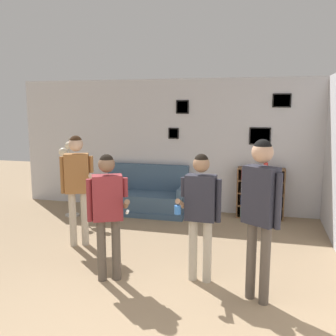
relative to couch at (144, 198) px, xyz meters
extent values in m
cube|color=silver|center=(0.88, 0.41, 1.04)|extent=(7.52, 0.06, 2.70)
cube|color=black|center=(0.72, 0.37, 1.83)|extent=(0.26, 0.02, 0.27)
cube|color=#B2B2BC|center=(0.72, 0.36, 1.83)|extent=(0.22, 0.01, 0.23)
cube|color=black|center=(2.26, 0.37, 1.28)|extent=(0.41, 0.02, 0.33)
cube|color=#B2B2BC|center=(2.26, 0.36, 1.28)|extent=(0.36, 0.01, 0.29)
cube|color=black|center=(0.53, 0.37, 1.30)|extent=(0.22, 0.02, 0.22)
cube|color=gray|center=(0.53, 0.36, 1.30)|extent=(0.17, 0.01, 0.18)
cube|color=black|center=(2.63, 0.37, 1.95)|extent=(0.34, 0.02, 0.26)
cube|color=#B2B2BC|center=(2.63, 0.36, 1.95)|extent=(0.30, 0.01, 0.22)
cube|color=#3D5670|center=(0.00, -0.06, -0.26)|extent=(1.81, 0.80, 0.10)
cube|color=#3D5670|center=(0.00, -0.06, -0.05)|extent=(1.75, 0.74, 0.32)
cube|color=#3D5670|center=(0.00, 0.27, 0.38)|extent=(1.75, 0.14, 0.54)
cube|color=#3D5670|center=(-0.84, -0.06, 0.20)|extent=(0.12, 0.74, 0.18)
cube|color=#3D5670|center=(0.84, -0.06, 0.20)|extent=(0.12, 0.74, 0.18)
cube|color=brown|center=(1.88, 0.19, 0.19)|extent=(0.02, 0.30, 0.98)
cube|color=brown|center=(2.74, 0.19, 0.19)|extent=(0.02, 0.30, 0.98)
cube|color=brown|center=(2.31, 0.33, 0.19)|extent=(0.89, 0.01, 0.98)
cube|color=brown|center=(2.31, 0.19, -0.29)|extent=(0.84, 0.30, 0.02)
cube|color=brown|center=(2.31, 0.19, 0.67)|extent=(0.84, 0.30, 0.02)
cube|color=brown|center=(2.31, 0.19, -0.06)|extent=(0.84, 0.30, 0.02)
cube|color=brown|center=(2.31, 0.19, 0.19)|extent=(0.84, 0.30, 0.02)
cube|color=brown|center=(2.31, 0.19, 0.43)|extent=(0.84, 0.30, 0.02)
cube|color=#338447|center=(2.31, 0.18, -0.19)|extent=(0.73, 0.26, 0.19)
cube|color=#2847A3|center=(2.31, 0.18, 0.06)|extent=(0.73, 0.26, 0.19)
cube|color=beige|center=(2.31, 0.18, 0.31)|extent=(0.73, 0.26, 0.19)
cube|color=red|center=(2.31, 0.18, 0.55)|extent=(0.73, 0.26, 0.19)
cylinder|color=#ADA89E|center=(-1.30, -0.61, -0.29)|extent=(0.28, 0.28, 0.03)
cylinder|color=#ADA89E|center=(-1.30, -0.61, 0.48)|extent=(0.03, 0.03, 1.52)
cylinder|color=#ADA89E|center=(-1.23, -0.61, 1.21)|extent=(0.02, 0.16, 0.02)
sphere|color=beige|center=(-1.16, -0.61, 1.18)|extent=(0.17, 0.17, 0.17)
cylinder|color=#ADA89E|center=(-1.34, -0.54, 1.11)|extent=(0.15, 0.09, 0.02)
sphere|color=beige|center=(-1.37, -0.48, 1.08)|extent=(0.17, 0.17, 0.17)
cylinder|color=#ADA89E|center=(-1.34, -0.67, 1.01)|extent=(0.15, 0.09, 0.02)
sphere|color=beige|center=(-1.37, -0.73, 0.98)|extent=(0.17, 0.17, 0.17)
cylinder|color=#B7AD99|center=(-0.48, -2.06, 0.12)|extent=(0.11, 0.11, 0.85)
cylinder|color=#B7AD99|center=(-0.31, -1.99, 0.12)|extent=(0.11, 0.11, 0.85)
cube|color=#936033|center=(-0.40, -2.02, 0.84)|extent=(0.41, 0.33, 0.60)
sphere|color=#D1A889|center=(-0.40, -2.02, 1.28)|extent=(0.22, 0.22, 0.22)
sphere|color=#382314|center=(-0.40, -2.02, 1.32)|extent=(0.19, 0.19, 0.19)
cylinder|color=#936033|center=(-0.20, -1.94, 0.97)|extent=(0.07, 0.07, 0.25)
cylinder|color=#D1A889|center=(-0.14, -2.07, 0.78)|extent=(0.18, 0.31, 0.19)
cylinder|color=white|center=(-0.09, -2.20, 0.71)|extent=(0.09, 0.14, 0.09)
cylinder|color=#936033|center=(-0.59, -2.11, 0.82)|extent=(0.07, 0.07, 0.56)
cylinder|color=brown|center=(0.45, -3.04, 0.08)|extent=(0.11, 0.11, 0.78)
cylinder|color=brown|center=(0.61, -2.96, 0.08)|extent=(0.11, 0.11, 0.78)
cube|color=maroon|center=(0.53, -3.00, 0.75)|extent=(0.41, 0.34, 0.55)
sphere|color=brown|center=(0.53, -3.00, 1.16)|extent=(0.20, 0.20, 0.20)
sphere|color=black|center=(0.53, -3.00, 1.20)|extent=(0.17, 0.17, 0.17)
cylinder|color=maroon|center=(0.72, -2.91, 0.87)|extent=(0.07, 0.07, 0.23)
cylinder|color=brown|center=(0.78, -3.03, 0.69)|extent=(0.18, 0.29, 0.18)
cylinder|color=white|center=(0.84, -3.14, 0.63)|extent=(0.09, 0.14, 0.09)
cylinder|color=maroon|center=(0.34, -3.10, 0.73)|extent=(0.07, 0.07, 0.52)
cylinder|color=#B7AD99|center=(1.54, -2.74, 0.09)|extent=(0.11, 0.11, 0.79)
cylinder|color=#B7AD99|center=(1.72, -2.75, 0.09)|extent=(0.11, 0.11, 0.79)
cube|color=#282833|center=(1.63, -2.75, 0.76)|extent=(0.37, 0.22, 0.56)
sphere|color=#997051|center=(1.63, -2.75, 1.17)|extent=(0.20, 0.20, 0.20)
sphere|color=black|center=(1.63, -2.75, 1.21)|extent=(0.17, 0.17, 0.17)
cylinder|color=#282833|center=(1.85, -2.76, 0.73)|extent=(0.07, 0.07, 0.52)
cylinder|color=#282833|center=(1.42, -2.73, 0.88)|extent=(0.07, 0.07, 0.24)
cylinder|color=#997051|center=(1.41, -2.86, 0.70)|extent=(0.08, 0.29, 0.18)
cylinder|color=blue|center=(1.40, -2.99, 0.66)|extent=(0.08, 0.08, 0.10)
cylinder|color=brown|center=(2.26, -3.02, 0.14)|extent=(0.11, 0.11, 0.89)
cylinder|color=brown|center=(2.41, -3.12, 0.14)|extent=(0.11, 0.11, 0.89)
cube|color=#282833|center=(2.33, -3.07, 0.90)|extent=(0.41, 0.36, 0.63)
sphere|color=tan|center=(2.33, -3.07, 1.37)|extent=(0.23, 0.23, 0.23)
sphere|color=black|center=(2.33, -3.07, 1.41)|extent=(0.20, 0.20, 0.20)
cylinder|color=#282833|center=(2.51, -3.18, 0.88)|extent=(0.07, 0.07, 0.59)
cylinder|color=#282833|center=(2.15, -2.95, 0.88)|extent=(0.07, 0.07, 0.59)
cylinder|color=red|center=(2.39, 0.19, 0.73)|extent=(0.08, 0.08, 0.11)
camera|label=1|loc=(2.35, -7.09, 1.85)|focal=40.00mm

